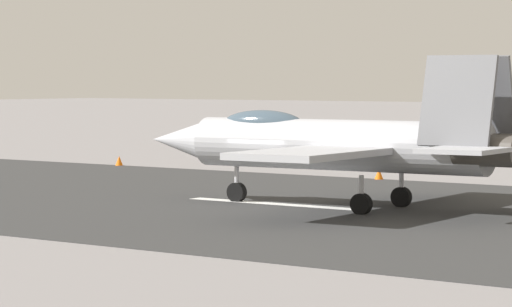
{
  "coord_description": "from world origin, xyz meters",
  "views": [
    {
      "loc": [
        -28.7,
        40.06,
        4.79
      ],
      "look_at": [
        -2.21,
        3.9,
        2.2
      ],
      "focal_mm": 90.53,
      "sensor_mm": 36.0,
      "label": 1
    }
  ],
  "objects": [
    {
      "name": "marker_cone_mid",
      "position": [
        2.78,
        -12.84,
        0.28
      ],
      "size": [
        0.44,
        0.44,
        0.55
      ],
      "primitive_type": "cone",
      "color": "orange",
      "rests_on": "ground"
    },
    {
      "name": "fighter_jet",
      "position": [
        -3.04,
        -0.21,
        2.42
      ],
      "size": [
        16.1,
        13.82,
        5.62
      ],
      "color": "#AFB1B8",
      "rests_on": "ground"
    },
    {
      "name": "marker_cone_far",
      "position": [
        19.43,
        -12.84,
        0.28
      ],
      "size": [
        0.44,
        0.44,
        0.55
      ],
      "primitive_type": "cone",
      "color": "orange",
      "rests_on": "ground"
    },
    {
      "name": "runway_strip",
      "position": [
        -0.02,
        0.0,
        0.01
      ],
      "size": [
        240.0,
        26.0,
        0.02
      ],
      "color": "#313132",
      "rests_on": "ground"
    },
    {
      "name": "ground_plane",
      "position": [
        0.0,
        0.0,
        0.0
      ],
      "size": [
        400.0,
        400.0,
        0.0
      ],
      "primitive_type": "plane",
      "color": "gray"
    }
  ]
}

